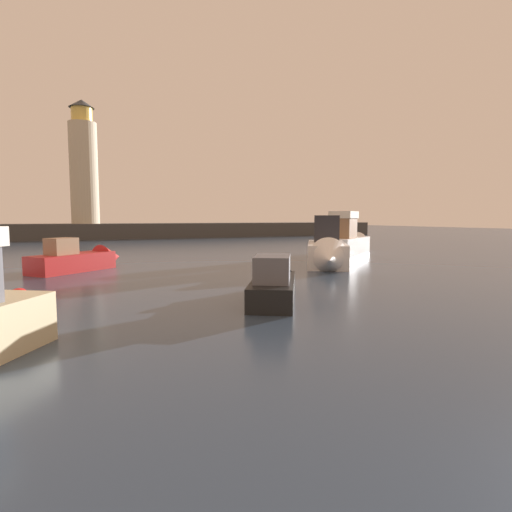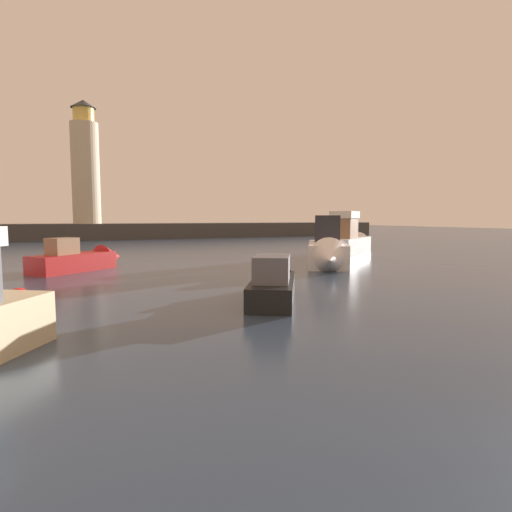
% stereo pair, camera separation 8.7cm
% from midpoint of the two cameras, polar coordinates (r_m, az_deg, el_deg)
% --- Properties ---
extents(ground_plane, '(220.00, 220.00, 0.00)m').
position_cam_midpoint_polar(ground_plane, '(33.78, -13.82, -0.15)').
color(ground_plane, '#2D3D51').
extents(breakwater, '(88.96, 6.86, 2.26)m').
position_cam_midpoint_polar(breakwater, '(65.65, -18.67, 3.29)').
color(breakwater, '#423F3D').
rests_on(breakwater, ground_plane).
extents(lighthouse, '(3.88, 3.88, 17.66)m').
position_cam_midpoint_polar(lighthouse, '(65.82, -22.50, 11.46)').
color(lighthouse, beige).
rests_on(lighthouse, breakwater).
extents(motorboat_1, '(6.53, 8.55, 3.63)m').
position_cam_midpoint_polar(motorboat_1, '(26.85, 9.99, 0.71)').
color(motorboat_1, white).
rests_on(motorboat_1, ground_plane).
extents(motorboat_3, '(4.29, 5.91, 2.06)m').
position_cam_midpoint_polar(motorboat_3, '(16.18, 2.69, -3.68)').
color(motorboat_3, black).
rests_on(motorboat_3, ground_plane).
extents(motorboat_4, '(7.96, 6.67, 3.92)m').
position_cam_midpoint_polar(motorboat_4, '(36.85, 12.99, 2.12)').
color(motorboat_4, white).
rests_on(motorboat_4, ground_plane).
extents(motorboat_5, '(5.89, 5.42, 2.28)m').
position_cam_midpoint_polar(motorboat_5, '(26.85, -22.54, -0.41)').
color(motorboat_5, '#B21E1E').
rests_on(motorboat_5, ground_plane).
extents(mooring_buoy, '(0.73, 0.73, 0.73)m').
position_cam_midpoint_polar(mooring_buoy, '(16.32, -29.84, -5.13)').
color(mooring_buoy, red).
rests_on(mooring_buoy, ground_plane).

